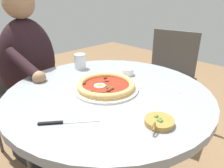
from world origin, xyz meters
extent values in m
cylinder|color=gray|center=(0.00, 0.00, 0.70)|extent=(0.94, 0.94, 0.03)
cylinder|color=gray|center=(0.00, 0.00, 0.35)|extent=(0.10, 0.10, 0.66)
cylinder|color=white|center=(0.00, 0.02, 0.72)|extent=(0.30, 0.30, 0.01)
cylinder|color=tan|center=(0.00, 0.02, 0.73)|extent=(0.27, 0.27, 0.01)
torus|color=tan|center=(0.00, 0.02, 0.74)|extent=(0.27, 0.27, 0.03)
cylinder|color=#A82314|center=(0.00, 0.02, 0.73)|extent=(0.26, 0.26, 0.00)
cylinder|color=white|center=(-0.03, 0.03, 0.74)|extent=(0.05, 0.05, 0.00)
ellipsoid|color=yellow|center=(-0.03, 0.03, 0.74)|extent=(0.02, 0.02, 0.02)
ellipsoid|color=brown|center=(0.04, 0.05, 0.74)|extent=(0.03, 0.03, 0.01)
ellipsoid|color=brown|center=(-0.03, -0.04, 0.74)|extent=(0.03, 0.02, 0.01)
ellipsoid|color=#4C2D19|center=(-0.06, 0.11, 0.74)|extent=(0.04, 0.04, 0.01)
ellipsoid|color=brown|center=(-0.01, -0.02, 0.74)|extent=(0.03, 0.02, 0.01)
ellipsoid|color=brown|center=(-0.10, 0.01, 0.74)|extent=(0.03, 0.02, 0.01)
ellipsoid|color=#3D2314|center=(-0.07, -0.05, 0.74)|extent=(0.03, 0.03, 0.01)
ellipsoid|color=#3D2314|center=(0.05, 0.08, 0.74)|extent=(0.02, 0.02, 0.01)
ellipsoid|color=brown|center=(-0.01, -0.03, 0.74)|extent=(0.04, 0.03, 0.01)
ellipsoid|color=#2D6B28|center=(-0.01, 0.01, 0.74)|extent=(0.01, 0.01, 0.00)
ellipsoid|color=#2D6B28|center=(-0.01, 0.01, 0.74)|extent=(0.01, 0.01, 0.00)
ellipsoid|color=#2D6B28|center=(0.08, -0.01, 0.74)|extent=(0.01, 0.01, 0.00)
cylinder|color=silver|center=(0.09, 0.34, 0.76)|extent=(0.07, 0.07, 0.09)
cylinder|color=silver|center=(0.09, 0.34, 0.72)|extent=(0.06, 0.06, 0.02)
cube|color=silver|center=(-0.25, -0.12, 0.72)|extent=(0.11, 0.09, 0.00)
cube|color=black|center=(-0.33, -0.06, 0.72)|extent=(0.07, 0.06, 0.01)
cylinder|color=white|center=(0.21, 0.07, 0.73)|extent=(0.06, 0.06, 0.04)
cylinder|color=olive|center=(0.21, 0.07, 0.74)|extent=(0.05, 0.05, 0.01)
cylinder|color=olive|center=(-0.06, -0.32, 0.73)|extent=(0.10, 0.10, 0.02)
torus|color=olive|center=(-0.12, -0.34, 0.74)|extent=(0.03, 0.01, 0.03)
ellipsoid|color=#516B2D|center=(-0.07, -0.32, 0.73)|extent=(0.02, 0.02, 0.02)
ellipsoid|color=#516B2D|center=(-0.06, -0.30, 0.73)|extent=(0.02, 0.02, 0.02)
ellipsoid|color=#516B2D|center=(-0.06, -0.32, 0.73)|extent=(0.02, 0.02, 0.02)
ellipsoid|color=#516B2D|center=(-0.07, -0.33, 0.73)|extent=(0.02, 0.02, 0.02)
cube|color=#BCBCC1|center=(0.24, -0.17, 0.72)|extent=(0.06, 0.17, 0.00)
cube|color=#282833|center=(-0.09, 0.65, 0.23)|extent=(0.37, 0.32, 0.45)
ellipsoid|color=black|center=(-0.09, 0.65, 0.72)|extent=(0.40, 0.27, 0.55)
sphere|color=#936B4C|center=(-0.09, 0.65, 1.08)|extent=(0.18, 0.18, 0.18)
cylinder|color=black|center=(-0.20, 0.43, 0.78)|extent=(0.11, 0.26, 0.16)
sphere|color=#936B4C|center=(-0.18, 0.33, 0.74)|extent=(0.07, 0.07, 0.07)
cube|color=#504A45|center=(-0.09, 0.70, 0.45)|extent=(0.49, 0.49, 0.02)
cube|color=#504A45|center=(-0.12, 0.91, 0.66)|extent=(0.39, 0.07, 0.41)
cylinder|color=#4C4742|center=(-0.26, 0.48, 0.22)|extent=(0.02, 0.02, 0.44)
cylinder|color=#4C4742|center=(0.13, 0.53, 0.22)|extent=(0.02, 0.02, 0.44)
cylinder|color=#4C4742|center=(0.08, 0.92, 0.22)|extent=(0.02, 0.02, 0.44)
cube|color=#504A45|center=(0.82, 0.20, 0.45)|extent=(0.52, 0.52, 0.02)
cube|color=#504A45|center=(1.02, 0.24, 0.65)|extent=(0.11, 0.38, 0.38)
cylinder|color=#4C4742|center=(0.58, 0.34, 0.22)|extent=(0.02, 0.02, 0.44)
cylinder|color=#4C4742|center=(0.67, -0.04, 0.22)|extent=(0.02, 0.02, 0.44)
cylinder|color=#4C4742|center=(0.96, 0.43, 0.22)|extent=(0.02, 0.02, 0.44)
cylinder|color=#4C4742|center=(1.05, 0.05, 0.22)|extent=(0.02, 0.02, 0.44)
camera|label=1|loc=(-0.61, -0.64, 1.14)|focal=33.89mm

